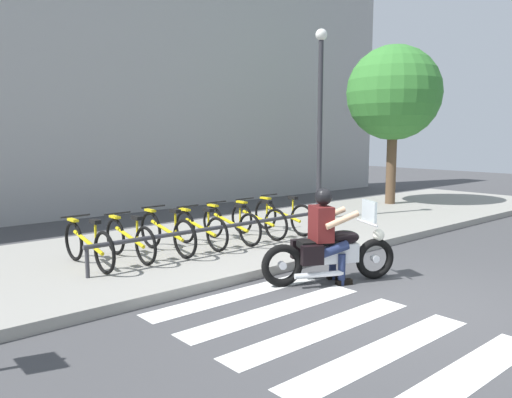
% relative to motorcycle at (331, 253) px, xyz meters
% --- Properties ---
extents(ground_plane, '(48.00, 48.00, 0.00)m').
position_rel_motorcycle_xyz_m(ground_plane, '(-0.06, -1.15, -0.46)').
color(ground_plane, '#424244').
extents(sidewalk, '(24.00, 4.40, 0.15)m').
position_rel_motorcycle_xyz_m(sidewalk, '(-0.06, 3.03, -0.38)').
color(sidewalk, gray).
rests_on(sidewalk, ground).
extents(crosswalk_stripe_0, '(2.80, 0.40, 0.01)m').
position_rel_motorcycle_xyz_m(crosswalk_stripe_0, '(-1.45, -2.75, -0.45)').
color(crosswalk_stripe_0, white).
rests_on(crosswalk_stripe_0, ground).
extents(crosswalk_stripe_1, '(2.80, 0.40, 0.01)m').
position_rel_motorcycle_xyz_m(crosswalk_stripe_1, '(-1.45, -1.95, -0.45)').
color(crosswalk_stripe_1, white).
rests_on(crosswalk_stripe_1, ground).
extents(crosswalk_stripe_2, '(2.80, 0.40, 0.01)m').
position_rel_motorcycle_xyz_m(crosswalk_stripe_2, '(-1.45, -1.15, -0.45)').
color(crosswalk_stripe_2, white).
rests_on(crosswalk_stripe_2, ground).
extents(crosswalk_stripe_3, '(2.80, 0.40, 0.01)m').
position_rel_motorcycle_xyz_m(crosswalk_stripe_3, '(-1.45, -0.35, -0.45)').
color(crosswalk_stripe_3, white).
rests_on(crosswalk_stripe_3, ground).
extents(crosswalk_stripe_4, '(2.80, 0.40, 0.01)m').
position_rel_motorcycle_xyz_m(crosswalk_stripe_4, '(-1.45, 0.45, -0.45)').
color(crosswalk_stripe_4, white).
rests_on(crosswalk_stripe_4, ground).
extents(motorcycle, '(1.98, 1.05, 1.22)m').
position_rel_motorcycle_xyz_m(motorcycle, '(0.00, 0.00, 0.00)').
color(motorcycle, black).
rests_on(motorcycle, ground).
extents(rider, '(0.76, 0.70, 1.44)m').
position_rel_motorcycle_xyz_m(rider, '(-0.07, 0.04, 0.37)').
color(rider, '#591919').
rests_on(rider, ground).
extents(bicycle_0, '(0.48, 1.73, 0.78)m').
position_rel_motorcycle_xyz_m(bicycle_0, '(-2.60, 2.68, 0.05)').
color(bicycle_0, black).
rests_on(bicycle_0, sidewalk).
extents(bicycle_1, '(0.48, 1.63, 0.76)m').
position_rel_motorcycle_xyz_m(bicycle_1, '(-1.90, 2.68, 0.04)').
color(bicycle_1, black).
rests_on(bicycle_1, sidewalk).
extents(bicycle_2, '(0.48, 1.74, 0.80)m').
position_rel_motorcycle_xyz_m(bicycle_2, '(-1.20, 2.68, 0.06)').
color(bicycle_2, black).
rests_on(bicycle_2, sidewalk).
extents(bicycle_3, '(0.48, 1.60, 0.75)m').
position_rel_motorcycle_xyz_m(bicycle_3, '(-0.50, 2.68, 0.04)').
color(bicycle_3, black).
rests_on(bicycle_3, sidewalk).
extents(bicycle_4, '(0.48, 1.72, 0.76)m').
position_rel_motorcycle_xyz_m(bicycle_4, '(0.20, 2.68, 0.04)').
color(bicycle_4, black).
rests_on(bicycle_4, sidewalk).
extents(bicycle_5, '(0.48, 1.64, 0.77)m').
position_rel_motorcycle_xyz_m(bicycle_5, '(0.90, 2.68, 0.04)').
color(bicycle_5, black).
rests_on(bicycle_5, sidewalk).
extents(bicycle_6, '(0.48, 1.73, 0.79)m').
position_rel_motorcycle_xyz_m(bicycle_6, '(1.61, 2.68, 0.05)').
color(bicycle_6, black).
rests_on(bicycle_6, sidewalk).
extents(bike_rack, '(4.81, 0.07, 0.49)m').
position_rel_motorcycle_xyz_m(bike_rack, '(-0.50, 2.13, 0.11)').
color(bike_rack, '#333338').
rests_on(bike_rack, sidewalk).
extents(street_lamp, '(0.28, 0.28, 4.69)m').
position_rel_motorcycle_xyz_m(street_lamp, '(3.55, 3.43, 2.35)').
color(street_lamp, '#2D2D33').
rests_on(street_lamp, ground).
extents(tree_near_rack, '(2.76, 2.76, 4.80)m').
position_rel_motorcycle_xyz_m(tree_near_rack, '(7.19, 3.83, 2.94)').
color(tree_near_rack, brown).
rests_on(tree_near_rack, ground).
extents(building_backdrop, '(24.00, 1.20, 9.04)m').
position_rel_motorcycle_xyz_m(building_backdrop, '(-0.06, 8.73, 4.06)').
color(building_backdrop, '#9F9F9F').
rests_on(building_backdrop, ground).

